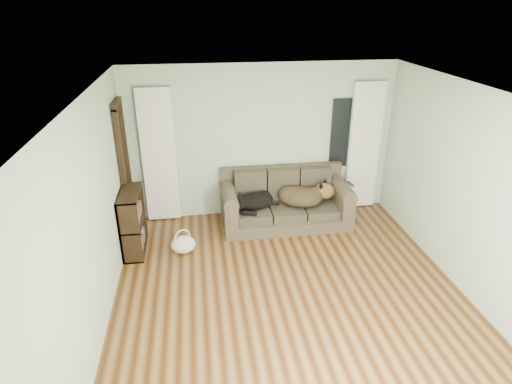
{
  "coord_description": "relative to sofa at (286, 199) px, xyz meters",
  "views": [
    {
      "loc": [
        -1.08,
        -4.32,
        3.53
      ],
      "look_at": [
        -0.22,
        1.6,
        0.79
      ],
      "focal_mm": 30.0,
      "sensor_mm": 36.0,
      "label": 1
    }
  ],
  "objects": [
    {
      "name": "dog_shepherd",
      "position": [
        0.28,
        -0.03,
        0.04
      ],
      "size": [
        0.93,
        0.81,
        0.34
      ],
      "primitive_type": "ellipsoid",
      "rotation": [
        0.0,
        0.0,
        2.73
      ],
      "color": "black",
      "rests_on": "sofa"
    },
    {
      "name": "dog_black_lab",
      "position": [
        -0.56,
        -0.06,
        0.03
      ],
      "size": [
        0.69,
        0.53,
        0.27
      ],
      "primitive_type": "ellipsoid",
      "rotation": [
        0.0,
        0.0,
        0.17
      ],
      "color": "black",
      "rests_on": "sofa"
    },
    {
      "name": "door_casing",
      "position": [
        -2.54,
        0.07,
        0.6
      ],
      "size": [
        0.07,
        0.6,
        2.1
      ],
      "primitive_type": "cube",
      "color": "black",
      "rests_on": "ground"
    },
    {
      "name": "floor",
      "position": [
        -0.34,
        -1.97,
        -0.45
      ],
      "size": [
        5.0,
        5.0,
        0.0
      ],
      "primitive_type": "plane",
      "color": "#42220C",
      "rests_on": "ground"
    },
    {
      "name": "curtain_left",
      "position": [
        -2.04,
        0.45,
        0.7
      ],
      "size": [
        0.55,
        0.08,
        2.25
      ],
      "primitive_type": "cube",
      "color": "white",
      "rests_on": "ground"
    },
    {
      "name": "wall_left",
      "position": [
        -2.59,
        -1.97,
        0.85
      ],
      "size": [
        0.04,
        5.0,
        2.6
      ],
      "primitive_type": "cube",
      "color": "#A7BE9C",
      "rests_on": "ground"
    },
    {
      "name": "bookshelf",
      "position": [
        -2.43,
        -0.5,
        0.05
      ],
      "size": [
        0.35,
        0.79,
        0.97
      ],
      "primitive_type": "cube",
      "rotation": [
        0.0,
        0.0,
        0.08
      ],
      "color": "black",
      "rests_on": "floor"
    },
    {
      "name": "wall_right",
      "position": [
        1.91,
        -1.97,
        0.85
      ],
      "size": [
        0.04,
        5.0,
        2.6
      ],
      "primitive_type": "cube",
      "color": "#A7BE9C",
      "rests_on": "ground"
    },
    {
      "name": "wall_back",
      "position": [
        -0.34,
        0.53,
        0.85
      ],
      "size": [
        4.5,
        0.04,
        2.6
      ],
      "primitive_type": "cube",
      "color": "#A7BE9C",
      "rests_on": "ground"
    },
    {
      "name": "curtain_right",
      "position": [
        1.46,
        0.45,
        0.7
      ],
      "size": [
        0.55,
        0.08,
        2.25
      ],
      "primitive_type": "cube",
      "color": "white",
      "rests_on": "ground"
    },
    {
      "name": "tote_bag",
      "position": [
        -1.71,
        -0.68,
        -0.29
      ],
      "size": [
        0.41,
        0.34,
        0.27
      ],
      "primitive_type": "ellipsoid",
      "rotation": [
        0.0,
        0.0,
        0.14
      ],
      "color": "silver",
      "rests_on": "floor"
    },
    {
      "name": "sofa",
      "position": [
        0.0,
        0.0,
        0.0
      ],
      "size": [
        2.11,
        0.91,
        0.86
      ],
      "primitive_type": "cube",
      "color": "#372F26",
      "rests_on": "floor"
    },
    {
      "name": "tv_remote",
      "position": [
        1.04,
        -0.15,
        0.28
      ],
      "size": [
        0.07,
        0.16,
        0.02
      ],
      "primitive_type": "cube",
      "rotation": [
        0.0,
        0.0,
        0.16
      ],
      "color": "black",
      "rests_on": "sofa"
    },
    {
      "name": "window_pane",
      "position": [
        1.11,
        0.5,
        0.95
      ],
      "size": [
        0.5,
        0.03,
        1.2
      ],
      "primitive_type": "cube",
      "color": "black",
      "rests_on": "wall_back"
    },
    {
      "name": "ceiling",
      "position": [
        -0.34,
        -1.97,
        2.15
      ],
      "size": [
        5.0,
        5.0,
        0.0
      ],
      "primitive_type": "plane",
      "color": "white",
      "rests_on": "ground"
    }
  ]
}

